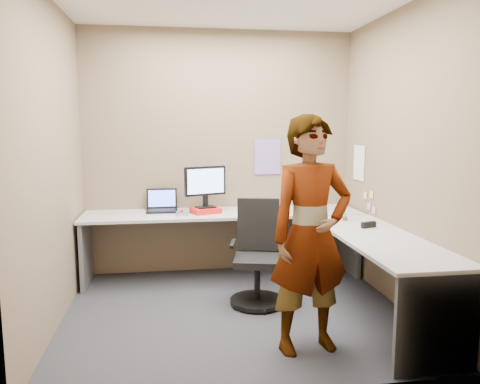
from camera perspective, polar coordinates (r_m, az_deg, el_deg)
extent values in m
plane|color=#27262C|center=(4.32, -0.54, -14.43)|extent=(3.00, 3.00, 0.00)
plane|color=brown|center=(5.29, -2.51, 4.80)|extent=(3.00, 0.00, 3.00)
plane|color=brown|center=(4.46, 18.94, 3.75)|extent=(0.00, 2.70, 2.70)
plane|color=brown|center=(4.07, -21.99, 3.22)|extent=(0.00, 2.70, 2.70)
cube|color=#B8B8B8|center=(5.04, -2.08, -2.63)|extent=(2.96, 0.65, 0.03)
cube|color=#B8B8B8|center=(4.12, 16.57, -5.42)|extent=(0.65, 1.91, 0.03)
cube|color=#59595B|center=(5.17, -18.24, -6.92)|extent=(0.04, 0.60, 0.70)
cube|color=#59595B|center=(5.47, 13.19, -5.90)|extent=(0.04, 0.60, 0.70)
cube|color=#59595B|center=(3.47, 22.91, -14.68)|extent=(0.60, 0.04, 0.70)
cube|color=red|center=(4.99, -4.21, -2.25)|extent=(0.34, 0.30, 0.06)
cube|color=black|center=(4.98, -4.22, -1.84)|extent=(0.23, 0.19, 0.01)
cube|color=black|center=(4.99, -4.24, -1.07)|extent=(0.06, 0.05, 0.12)
cube|color=black|center=(4.96, -4.27, 1.35)|extent=(0.45, 0.19, 0.31)
cube|color=#93B6FF|center=(4.95, -4.17, 1.33)|extent=(0.39, 0.14, 0.26)
cube|color=black|center=(5.13, -9.49, -2.29)|extent=(0.33, 0.24, 0.02)
cube|color=black|center=(5.23, -9.51, -0.76)|extent=(0.33, 0.07, 0.22)
cube|color=#4F6DFB|center=(5.23, -9.51, -0.76)|extent=(0.29, 0.05, 0.18)
cube|color=#B7B7BC|center=(4.85, -7.07, -2.67)|extent=(0.12, 0.08, 0.04)
sphere|color=#B00B23|center=(4.83, -7.08, -2.35)|extent=(0.04, 0.04, 0.04)
cone|color=white|center=(4.85, 1.22, -2.52)|extent=(0.10, 0.10, 0.06)
cube|color=black|center=(4.43, 15.40, -3.86)|extent=(0.15, 0.09, 0.05)
cylinder|color=brown|center=(4.71, 12.65, -3.16)|extent=(0.05, 0.05, 0.04)
cylinder|color=#338C3F|center=(4.70, 12.69, -2.08)|extent=(0.01, 0.01, 0.14)
sphere|color=#41A5E5|center=(4.69, 12.72, -1.24)|extent=(0.07, 0.07, 0.07)
cube|color=#846BB7|center=(5.36, 3.37, 4.31)|extent=(0.30, 0.01, 0.40)
cube|color=white|center=(5.28, 14.31, 3.46)|extent=(0.01, 0.28, 0.38)
cube|color=#F2E059|center=(4.99, 15.74, -0.31)|extent=(0.01, 0.07, 0.07)
cube|color=pink|center=(5.06, 15.45, -1.69)|extent=(0.01, 0.07, 0.07)
cube|color=pink|center=(4.95, 16.00, -2.15)|extent=(0.01, 0.07, 0.07)
cube|color=#F2E059|center=(5.13, 15.04, -0.40)|extent=(0.01, 0.07, 0.07)
cylinder|color=black|center=(4.47, 2.10, -13.11)|extent=(0.51, 0.51, 0.04)
cylinder|color=black|center=(4.41, 2.11, -10.69)|extent=(0.05, 0.05, 0.36)
cube|color=black|center=(4.35, 2.12, -8.32)|extent=(0.50, 0.50, 0.06)
cube|color=black|center=(4.47, 2.24, -3.92)|extent=(0.40, 0.13, 0.50)
cube|color=black|center=(4.32, -0.88, -6.31)|extent=(0.10, 0.27, 0.03)
cube|color=black|center=(4.31, 5.16, -6.40)|extent=(0.10, 0.27, 0.03)
imported|color=#999399|center=(3.44, 8.62, -5.22)|extent=(0.70, 0.52, 1.74)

